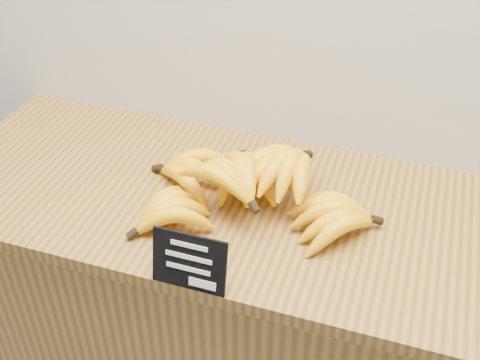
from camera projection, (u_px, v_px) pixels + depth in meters
name	position (u px, v px, depth m)	size (l,w,h in m)	color
counter	(246.00, 344.00, 1.55)	(1.31, 0.50, 0.90)	olive
counter_top	(247.00, 206.00, 1.27)	(1.37, 0.54, 0.03)	olive
chalkboard_sign	(189.00, 262.00, 1.04)	(0.14, 0.01, 0.11)	black
banana_pile	(248.00, 185.00, 1.22)	(0.51, 0.34, 0.12)	yellow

